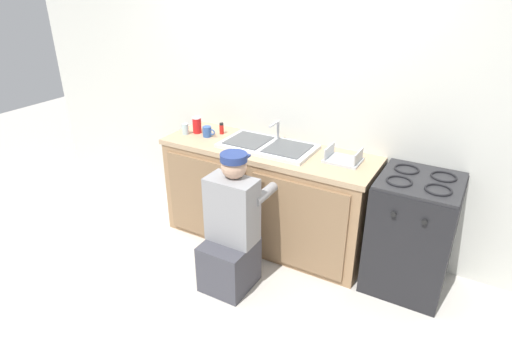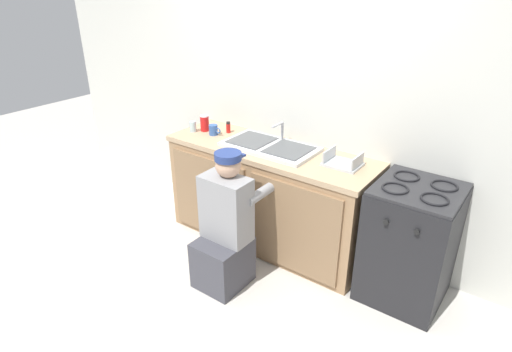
# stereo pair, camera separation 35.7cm
# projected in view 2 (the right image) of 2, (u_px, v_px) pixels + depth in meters

# --- Properties ---
(ground_plane) EXTENTS (12.00, 12.00, 0.00)m
(ground_plane) POSITION_uv_depth(u_px,v_px,m) (249.00, 254.00, 3.82)
(ground_plane) COLOR beige
(back_wall) EXTENTS (6.00, 0.10, 2.50)m
(back_wall) POSITION_uv_depth(u_px,v_px,m) (293.00, 102.00, 3.75)
(back_wall) COLOR silver
(back_wall) RESTS_ON ground_plane
(counter_cabinet) EXTENTS (1.85, 0.62, 0.88)m
(counter_cabinet) POSITION_uv_depth(u_px,v_px,m) (268.00, 199.00, 3.84)
(counter_cabinet) COLOR #997551
(counter_cabinet) RESTS_ON ground_plane
(countertop) EXTENTS (1.89, 0.62, 0.04)m
(countertop) POSITION_uv_depth(u_px,v_px,m) (270.00, 151.00, 3.65)
(countertop) COLOR tan
(countertop) RESTS_ON counter_cabinet
(sink_double_basin) EXTENTS (0.80, 0.44, 0.19)m
(sink_double_basin) POSITION_uv_depth(u_px,v_px,m) (270.00, 146.00, 3.63)
(sink_double_basin) COLOR silver
(sink_double_basin) RESTS_ON countertop
(stove_range) EXTENTS (0.59, 0.62, 0.94)m
(stove_range) POSITION_uv_depth(u_px,v_px,m) (410.00, 243.00, 3.16)
(stove_range) COLOR black
(stove_range) RESTS_ON ground_plane
(plumber_person) EXTENTS (0.42, 0.61, 1.10)m
(plumber_person) POSITION_uv_depth(u_px,v_px,m) (225.00, 232.00, 3.31)
(plumber_person) COLOR #3F3F47
(plumber_person) RESTS_ON ground_plane
(water_glass) EXTENTS (0.06, 0.06, 0.10)m
(water_glass) POSITION_uv_depth(u_px,v_px,m) (193.00, 127.00, 4.00)
(water_glass) COLOR #ADC6CC
(water_glass) RESTS_ON countertop
(dish_rack_tray) EXTENTS (0.28, 0.22, 0.11)m
(dish_rack_tray) POSITION_uv_depth(u_px,v_px,m) (343.00, 163.00, 3.31)
(dish_rack_tray) COLOR #B2B7BC
(dish_rack_tray) RESTS_ON countertop
(soda_cup_red) EXTENTS (0.08, 0.08, 0.15)m
(soda_cup_red) POSITION_uv_depth(u_px,v_px,m) (205.00, 123.00, 4.01)
(soda_cup_red) COLOR red
(soda_cup_red) RESTS_ON countertop
(coffee_mug) EXTENTS (0.13, 0.08, 0.09)m
(coffee_mug) POSITION_uv_depth(u_px,v_px,m) (214.00, 130.00, 3.92)
(coffee_mug) COLOR #335699
(coffee_mug) RESTS_ON countertop
(spice_bottle_red) EXTENTS (0.04, 0.04, 0.10)m
(spice_bottle_red) POSITION_uv_depth(u_px,v_px,m) (228.00, 127.00, 3.98)
(spice_bottle_red) COLOR red
(spice_bottle_red) RESTS_ON countertop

